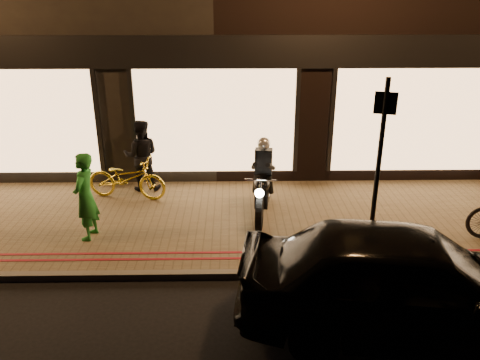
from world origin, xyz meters
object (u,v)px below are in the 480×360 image
(bicycle_gold, at_px, (127,178))
(parked_car, at_px, (408,281))
(sign_post, at_px, (379,159))
(motorcycle, at_px, (263,186))
(person_green, at_px, (85,197))

(bicycle_gold, height_order, parked_car, parked_car)
(sign_post, xyz_separation_m, bicycle_gold, (-4.70, 2.35, -1.21))
(parked_car, bearing_deg, sign_post, 5.43)
(motorcycle, height_order, sign_post, sign_post)
(sign_post, distance_m, bicycle_gold, 5.39)
(motorcycle, distance_m, sign_post, 2.56)
(sign_post, xyz_separation_m, person_green, (-5.03, 0.55, -0.86))
(person_green, xyz_separation_m, parked_car, (4.94, -2.50, -0.17))
(bicycle_gold, xyz_separation_m, person_green, (-0.33, -1.80, 0.35))
(motorcycle, xyz_separation_m, person_green, (-3.24, -0.95, 0.20))
(motorcycle, height_order, bicycle_gold, motorcycle)
(sign_post, distance_m, person_green, 5.13)
(motorcycle, height_order, parked_car, motorcycle)
(motorcycle, bearing_deg, bicycle_gold, 171.53)
(motorcycle, relative_size, person_green, 1.19)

